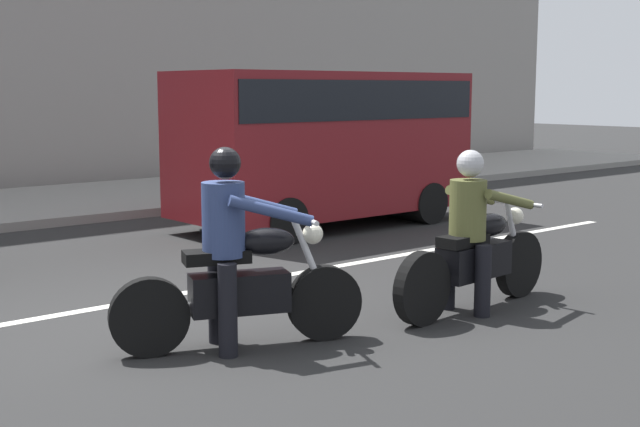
{
  "coord_description": "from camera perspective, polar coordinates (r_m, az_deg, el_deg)",
  "views": [
    {
      "loc": [
        -3.67,
        -6.53,
        2.07
      ],
      "look_at": [
        1.48,
        -0.37,
        0.9
      ],
      "focal_mm": 48.03,
      "sensor_mm": 36.0,
      "label": 1
    }
  ],
  "objects": [
    {
      "name": "ground_plane",
      "position": [
        7.77,
        -10.26,
        -7.27
      ],
      "size": [
        80.0,
        80.0,
        0.0
      ],
      "primitive_type": "plane",
      "color": "#272727"
    },
    {
      "name": "lane_marking_stripe",
      "position": [
        8.2,
        -18.66,
        -6.72
      ],
      "size": [
        18.0,
        0.14,
        0.01
      ],
      "primitive_type": "cube",
      "color": "silver",
      "rests_on": "ground_plane"
    },
    {
      "name": "motorcycle_with_rider_denim_blue",
      "position": [
        6.85,
        -5.54,
        -3.57
      ],
      "size": [
        1.96,
        0.96,
        1.62
      ],
      "color": "black",
      "rests_on": "ground_plane"
    },
    {
      "name": "motorcycle_with_rider_olive",
      "position": [
        8.12,
        10.21,
        -2.09
      ],
      "size": [
        2.19,
        0.7,
        1.52
      ],
      "color": "black",
      "rests_on": "ground_plane"
    },
    {
      "name": "parked_van_maroon",
      "position": [
        12.9,
        0.23,
        5.05
      ],
      "size": [
        4.52,
        1.96,
        2.31
      ],
      "color": "maroon",
      "rests_on": "ground_plane"
    }
  ]
}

